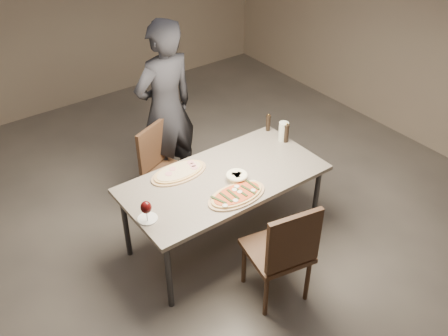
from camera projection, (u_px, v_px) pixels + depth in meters
room at (224, 112)px, 4.01m from camera, size 7.00×7.00×7.00m
dining_table at (224, 182)px, 4.42m from camera, size 1.80×0.90×0.75m
zucchini_pizza at (237, 195)px, 4.15m from camera, size 0.55×0.30×0.05m
ham_pizza at (179, 172)px, 4.42m from camera, size 0.54×0.30×0.04m
bread_basket at (237, 176)px, 4.33m from camera, size 0.19×0.19×0.07m
oil_dish at (253, 185)px, 4.29m from camera, size 0.12×0.12×0.01m
pepper_mill_left at (268, 123)px, 4.98m from camera, size 0.05×0.05×0.19m
pepper_mill_right at (286, 133)px, 4.80m from camera, size 0.05×0.05×0.21m
carafe at (283, 131)px, 4.83m from camera, size 0.09×0.09×0.19m
wine_glass at (146, 208)px, 3.83m from camera, size 0.09×0.09×0.20m
side_plate at (148, 219)px, 3.93m from camera, size 0.16×0.16×0.01m
chair_near at (284, 250)px, 3.92m from camera, size 0.56×0.56×1.01m
chair_far at (162, 165)px, 4.96m from camera, size 0.57×0.57×0.91m
diner at (166, 110)px, 5.01m from camera, size 0.72×0.51×1.87m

